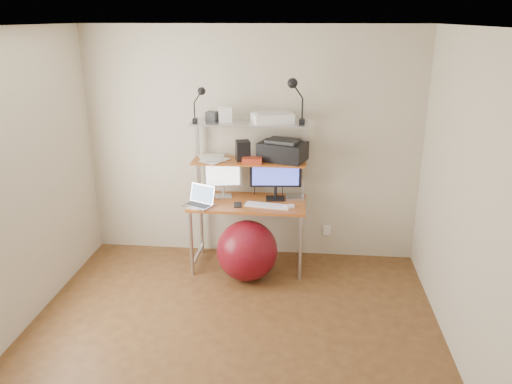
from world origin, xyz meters
TOP-DOWN VIEW (x-y plane):
  - room at (0.00, 0.00)m, footprint 3.60×3.60m
  - computer_desk at (0.00, 1.50)m, footprint 1.20×0.60m
  - wall_outlet at (0.85, 1.79)m, footprint 0.08×0.01m
  - monitor_silver at (-0.28, 1.58)m, footprint 0.39×0.17m
  - monitor_black at (0.28, 1.56)m, footprint 0.54×0.17m
  - laptop at (-0.48, 1.30)m, footprint 0.36×0.34m
  - keyboard at (0.21, 1.33)m, footprint 0.47×0.20m
  - mouse at (0.44, 1.31)m, footprint 0.11×0.08m
  - mac_mini at (0.49, 1.56)m, footprint 0.21×0.21m
  - phone at (-0.09, 1.32)m, footprint 0.10×0.15m
  - printer at (0.34, 1.61)m, footprint 0.54×0.45m
  - nas_cube at (-0.07, 1.57)m, footprint 0.17×0.17m
  - red_box at (0.04, 1.48)m, footprint 0.20×0.14m
  - scanner at (0.24, 1.60)m, footprint 0.46×0.37m
  - box_white at (-0.24, 1.56)m, footprint 0.15×0.14m
  - box_grey at (-0.38, 1.58)m, footprint 0.12×0.12m
  - clip_lamp_left at (-0.48, 1.48)m, footprint 0.14×0.08m
  - clip_lamp_right at (0.45, 1.51)m, footprint 0.18×0.10m
  - exercise_ball at (0.02, 1.16)m, footprint 0.62×0.62m
  - paper_stack at (-0.39, 1.57)m, footprint 0.37×0.41m

SIDE VIEW (x-z plane):
  - wall_outlet at x=0.85m, z-range 0.24..0.36m
  - exercise_ball at x=0.02m, z-range 0.00..0.62m
  - phone at x=-0.09m, z-range 0.74..0.75m
  - keyboard at x=0.21m, z-range 0.74..0.75m
  - mouse at x=0.44m, z-range 0.74..0.77m
  - mac_mini at x=0.49m, z-range 0.74..0.78m
  - laptop at x=-0.48m, z-range 0.65..0.91m
  - computer_desk at x=0.00m, z-range 0.17..1.74m
  - monitor_silver at x=-0.28m, z-range 0.75..1.19m
  - monitor_black at x=0.28m, z-range 0.74..1.28m
  - paper_stack at x=-0.39m, z-range 1.15..1.17m
  - red_box at x=0.04m, z-range 1.15..1.21m
  - room at x=0.00m, z-range -0.55..3.05m
  - nas_cube at x=-0.07m, z-range 1.15..1.36m
  - printer at x=0.34m, z-range 1.14..1.37m
  - scanner at x=0.24m, z-range 1.55..1.65m
  - box_grey at x=-0.38m, z-range 1.55..1.65m
  - box_white at x=-0.24m, z-range 1.55..1.70m
  - clip_lamp_left at x=-0.48m, z-range 1.63..1.99m
  - clip_lamp_right at x=0.45m, z-range 1.65..2.11m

